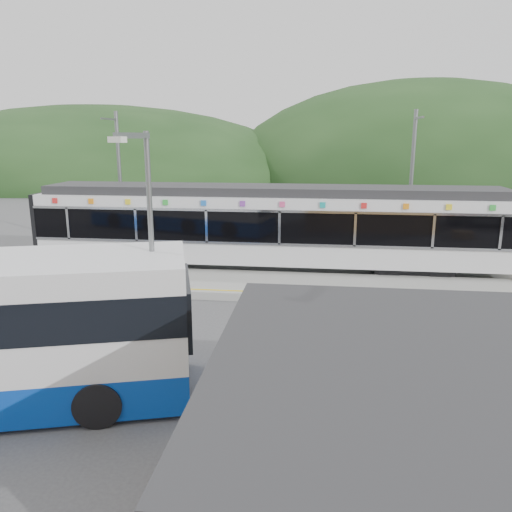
# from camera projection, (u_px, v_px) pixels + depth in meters

# --- Properties ---
(ground) EXTENTS (120.00, 120.00, 0.00)m
(ground) POSITION_uv_depth(u_px,v_px,m) (230.00, 318.00, 16.39)
(ground) COLOR #4C4C4F
(ground) RESTS_ON ground
(hills) EXTENTS (146.00, 149.00, 26.00)m
(hills) POSITION_uv_depth(u_px,v_px,m) (399.00, 280.00, 20.76)
(hills) COLOR #1E3D19
(hills) RESTS_ON ground
(platform) EXTENTS (26.00, 3.20, 0.30)m
(platform) POSITION_uv_depth(u_px,v_px,m) (245.00, 285.00, 19.54)
(platform) COLOR #9E9E99
(platform) RESTS_ON ground
(yellow_line) EXTENTS (26.00, 0.10, 0.01)m
(yellow_line) POSITION_uv_depth(u_px,v_px,m) (240.00, 291.00, 18.25)
(yellow_line) COLOR yellow
(yellow_line) RESTS_ON platform
(train) EXTENTS (20.44, 3.01, 3.74)m
(train) POSITION_uv_depth(u_px,v_px,m) (271.00, 225.00, 21.61)
(train) COLOR black
(train) RESTS_ON ground
(catenary_mast_west) EXTENTS (0.18, 1.80, 7.00)m
(catenary_mast_west) POSITION_uv_depth(u_px,v_px,m) (120.00, 181.00, 24.64)
(catenary_mast_west) COLOR slate
(catenary_mast_west) RESTS_ON ground
(catenary_mast_east) EXTENTS (0.18, 1.80, 7.00)m
(catenary_mast_east) POSITION_uv_depth(u_px,v_px,m) (411.00, 185.00, 22.96)
(catenary_mast_east) COLOR slate
(catenary_mast_east) RESTS_ON ground
(lamp_post) EXTENTS (0.46, 1.10, 5.93)m
(lamp_post) POSITION_uv_depth(u_px,v_px,m) (150.00, 241.00, 11.08)
(lamp_post) COLOR slate
(lamp_post) RESTS_ON ground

